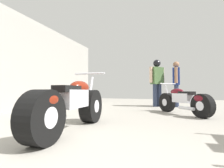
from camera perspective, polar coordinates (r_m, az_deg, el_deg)
The scene contains 6 objects.
ground_plane at distance 4.14m, azimuth 7.99°, elevation -10.76°, with size 16.80×16.80×0.00m, color #9E998E.
garage_partition_left at distance 5.81m, azimuth -26.35°, elevation 6.05°, with size 0.08×7.70×2.86m, color #A3A099.
motorcycle_maroon_cruiser at distance 2.61m, azimuth -13.53°, elevation -7.01°, with size 0.61×2.06×0.96m.
motorcycle_black_naked at distance 4.67m, azimuth 23.13°, elevation -5.31°, with size 1.25×1.47×0.83m.
mechanic_in_blue at distance 6.84m, azimuth 21.09°, elevation 0.94°, with size 0.28×0.70×1.73m.
mechanic_with_helmet at distance 6.75m, azimuth 15.10°, elevation 1.88°, with size 0.58×0.59×1.83m.
Camera 1 is at (0.80, -0.52, 0.61)m, focal length 26.82 mm.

